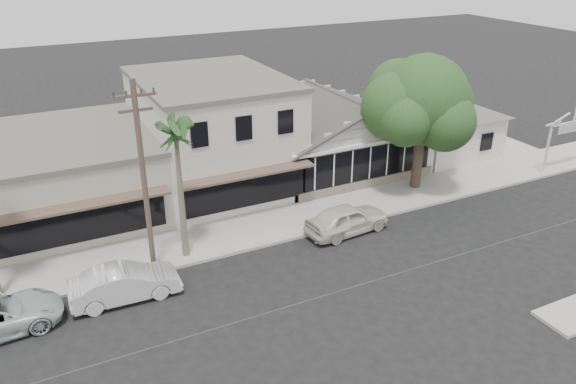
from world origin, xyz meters
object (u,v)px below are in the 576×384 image
car_1 (125,283)px  arch_sign (573,124)px  utility_pole (143,176)px  car_0 (347,219)px  shade_tree (420,102)px

car_1 → arch_sign: bearing=-85.0°
car_1 → utility_pole: bearing=-43.9°
utility_pole → car_0: 10.76m
arch_sign → car_0: size_ratio=0.90×
utility_pole → car_0: bearing=-4.4°
arch_sign → car_0: 17.62m
arch_sign → shade_tree: bearing=168.2°
car_0 → car_1: 11.58m
arch_sign → utility_pole: utility_pole is taller
car_0 → arch_sign: bearing=-92.3°
utility_pole → car_1: bearing=-135.6°
arch_sign → car_1: 29.14m
car_0 → car_1: bearing=88.8°
arch_sign → car_0: bearing=-177.2°
car_1 → car_0: bearing=-84.3°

